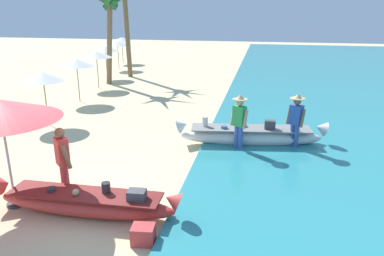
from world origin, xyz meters
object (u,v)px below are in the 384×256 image
Objects in this scene: cooler_box at (143,235)px; palm_tree_tall_inland at (110,9)px; boat_red_foreground at (86,202)px; boat_white_midground at (250,136)px; person_vendor_assistant at (296,118)px; person_tourist_customer at (63,160)px; person_vendor_hatted at (239,119)px; patio_umbrella_large at (0,110)px.

palm_tree_tall_inland is at bearing 108.43° from cooler_box.
palm_tree_tall_inland is 12.20× the size of cooler_box.
boat_white_midground is at bearing 56.56° from boat_red_foreground.
person_vendor_assistant reaches higher than boat_white_midground.
boat_white_midground is 5.75m from person_tourist_customer.
person_vendor_hatted is at bearing 68.74° from cooler_box.
patio_umbrella_large reaches higher than person_tourist_customer.
person_tourist_customer reaches higher than boat_red_foreground.
boat_white_midground is 1.95× the size of patio_umbrella_large.
boat_white_midground is 2.71× the size of person_vendor_hatted.
boat_red_foreground is 2.52m from patio_umbrella_large.
patio_umbrella_large reaches higher than boat_white_midground.
person_vendor_assistant is 6.15m from cooler_box.
person_tourist_customer is 4.08× the size of cooler_box.
palm_tree_tall_inland is at bearing 137.54° from person_vendor_assistant.
person_vendor_hatted reaches higher than person_tourist_customer.
palm_tree_tall_inland is (-3.04, 12.94, 1.84)m from patio_umbrella_large.
boat_white_midground is 6.96m from patio_umbrella_large.
person_vendor_assistant is 0.34× the size of palm_tree_tall_inland.
person_vendor_hatted reaches higher than boat_white_midground.
patio_umbrella_large is at bearing -135.78° from boat_white_midground.
person_tourist_customer is 1.61m from patio_umbrella_large.
patio_umbrella_large is at bearing -143.16° from person_vendor_assistant.
person_tourist_customer is (-0.73, 0.50, 0.67)m from boat_red_foreground.
palm_tree_tall_inland reaches higher than boat_red_foreground.
person_tourist_customer is 6.58m from person_vendor_assistant.
palm_tree_tall_inland is at bearing 130.45° from person_vendor_hatted.
boat_white_midground is at bearing 47.66° from person_tourist_customer.
person_vendor_hatted reaches higher than person_vendor_assistant.
person_tourist_customer is at bearing -133.92° from person_vendor_hatted.
palm_tree_tall_inland is at bearing 133.56° from boat_white_midground.
boat_red_foreground is 0.88× the size of boat_white_midground.
person_tourist_customer reaches higher than cooler_box.
person_vendor_hatted is 5.07m from person_tourist_customer.
boat_white_midground is 5.69m from cooler_box.
boat_white_midground is 2.76× the size of person_tourist_customer.
person_tourist_customer is at bearing -132.34° from boat_white_midground.
palm_tree_tall_inland is (-7.52, 8.82, 2.99)m from person_vendor_hatted.
palm_tree_tall_inland reaches higher than boat_white_midground.
patio_umbrella_large is 5.79× the size of cooler_box.
person_vendor_hatted is 1.68m from person_vendor_assistant.
boat_white_midground is at bearing 59.96° from person_vendor_hatted.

